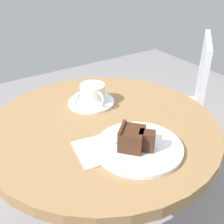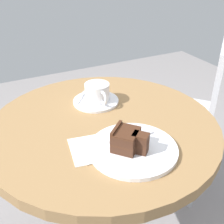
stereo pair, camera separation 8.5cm
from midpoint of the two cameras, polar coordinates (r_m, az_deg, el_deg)
name	(u,v)px [view 1 (the left image)]	position (r m, az deg, el deg)	size (l,w,h in m)	color
cafe_table	(104,154)	(0.95, -4.33, -8.65)	(0.72, 0.72, 0.73)	olive
saucer	(91,102)	(0.99, -6.67, 1.95)	(0.16, 0.16, 0.01)	white
coffee_cup	(93,93)	(0.97, -6.43, 3.82)	(0.12, 0.09, 0.06)	white
teaspoon	(77,97)	(1.01, -9.46, 2.99)	(0.09, 0.07, 0.00)	#B7B7BC
cake_plate	(139,147)	(0.76, 2.25, -7.25)	(0.24, 0.24, 0.01)	white
cake_slice	(134,139)	(0.73, 1.17, -5.56)	(0.10, 0.10, 0.06)	#422619
fork	(139,134)	(0.80, 2.58, -4.49)	(0.02, 0.14, 0.00)	#B7B7BC
napkin	(102,149)	(0.77, -5.35, -7.51)	(0.14, 0.14, 0.00)	silver
cafe_chair	(178,102)	(1.47, 11.76, 1.92)	(0.54, 0.54, 0.85)	#BCBCC1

